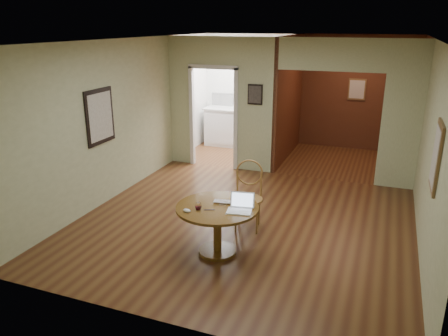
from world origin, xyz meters
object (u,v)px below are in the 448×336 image
at_px(chair, 248,191).
at_px(open_laptop, 241,206).
at_px(closed_laptop, 224,203).
at_px(dining_table, 217,219).

height_order(chair, open_laptop, chair).
height_order(chair, closed_laptop, chair).
bearing_deg(dining_table, closed_laptop, 63.04).
height_order(dining_table, closed_laptop, closed_laptop).
bearing_deg(chair, open_laptop, -89.50).
relative_size(chair, open_laptop, 3.04).
xyz_separation_m(dining_table, chair, (0.14, 0.91, 0.07)).
bearing_deg(dining_table, chair, 81.49).
bearing_deg(dining_table, open_laptop, -0.32).
relative_size(chair, closed_laptop, 3.53).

